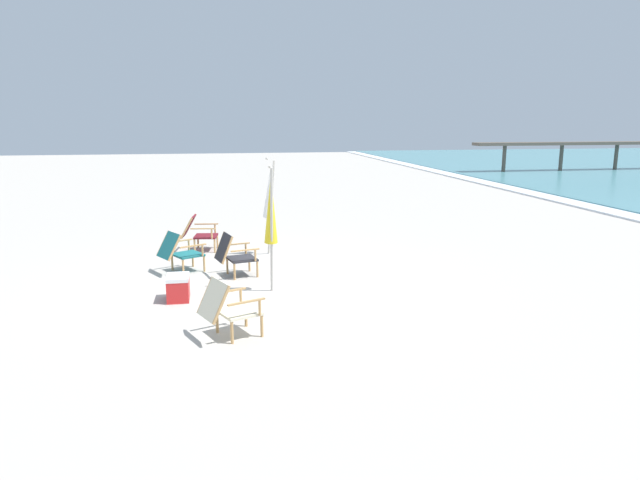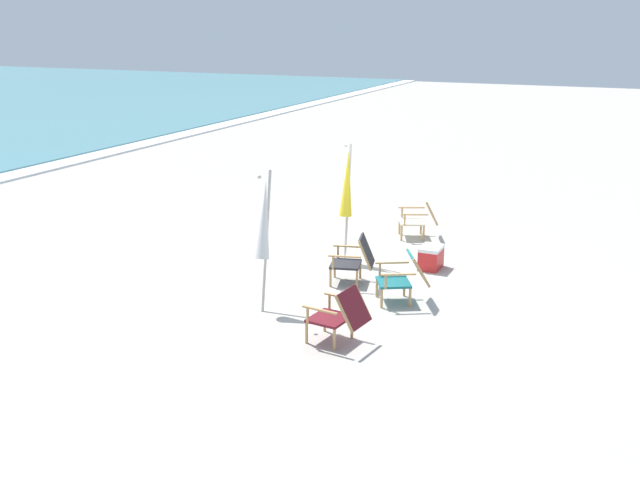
{
  "view_description": "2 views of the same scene",
  "coord_description": "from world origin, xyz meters",
  "px_view_note": "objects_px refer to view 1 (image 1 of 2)",
  "views": [
    {
      "loc": [
        10.1,
        -0.58,
        2.82
      ],
      "look_at": [
        -0.02,
        1.29,
        0.65
      ],
      "focal_mm": 32.0,
      "sensor_mm": 36.0,
      "label": 1
    },
    {
      "loc": [
        -10.96,
        -4.51,
        4.17
      ],
      "look_at": [
        -0.27,
        0.28,
        0.7
      ],
      "focal_mm": 42.0,
      "sensor_mm": 36.0,
      "label": 2
    }
  ],
  "objects_px": {
    "beach_chair_far_center": "(198,232)",
    "beach_chair_front_right": "(234,254)",
    "beach_chair_back_right": "(179,251)",
    "beach_chair_mid_center": "(227,307)",
    "umbrella_furled_white": "(270,192)",
    "umbrella_furled_yellow": "(271,210)",
    "cooler_box": "(178,288)"
  },
  "relations": [
    {
      "from": "beach_chair_far_center",
      "to": "beach_chair_back_right",
      "type": "height_order",
      "value": "beach_chair_far_center"
    },
    {
      "from": "beach_chair_front_right",
      "to": "beach_chair_back_right",
      "type": "xyz_separation_m",
      "value": [
        -0.47,
        -1.0,
        -0.01
      ]
    },
    {
      "from": "beach_chair_back_right",
      "to": "cooler_box",
      "type": "xyz_separation_m",
      "value": [
        1.71,
        0.07,
        -0.22
      ]
    },
    {
      "from": "beach_chair_far_center",
      "to": "beach_chair_front_right",
      "type": "distance_m",
      "value": 2.39
    },
    {
      "from": "umbrella_furled_yellow",
      "to": "beach_chair_back_right",
      "type": "bearing_deg",
      "value": -134.43
    },
    {
      "from": "beach_chair_far_center",
      "to": "umbrella_furled_white",
      "type": "xyz_separation_m",
      "value": [
        0.74,
        1.52,
        0.93
      ]
    },
    {
      "from": "beach_chair_far_center",
      "to": "umbrella_furled_white",
      "type": "relative_size",
      "value": 0.4
    },
    {
      "from": "beach_chair_back_right",
      "to": "umbrella_furled_white",
      "type": "height_order",
      "value": "umbrella_furled_white"
    },
    {
      "from": "beach_chair_front_right",
      "to": "cooler_box",
      "type": "distance_m",
      "value": 1.57
    },
    {
      "from": "umbrella_furled_white",
      "to": "beach_chair_back_right",
      "type": "bearing_deg",
      "value": -59.46
    },
    {
      "from": "beach_chair_front_right",
      "to": "beach_chair_back_right",
      "type": "distance_m",
      "value": 1.1
    },
    {
      "from": "beach_chair_back_right",
      "to": "umbrella_furled_white",
      "type": "bearing_deg",
      "value": 120.54
    },
    {
      "from": "umbrella_furled_yellow",
      "to": "umbrella_furled_white",
      "type": "relative_size",
      "value": 1.02
    },
    {
      "from": "beach_chair_front_right",
      "to": "beach_chair_mid_center",
      "type": "distance_m",
      "value": 3.02
    },
    {
      "from": "umbrella_furled_yellow",
      "to": "cooler_box",
      "type": "bearing_deg",
      "value": -84.28
    },
    {
      "from": "beach_chair_far_center",
      "to": "umbrella_furled_white",
      "type": "height_order",
      "value": "umbrella_furled_white"
    },
    {
      "from": "beach_chair_front_right",
      "to": "beach_chair_mid_center",
      "type": "bearing_deg",
      "value": -3.53
    },
    {
      "from": "umbrella_furled_yellow",
      "to": "umbrella_furled_white",
      "type": "height_order",
      "value": "umbrella_furled_yellow"
    },
    {
      "from": "beach_chair_back_right",
      "to": "beach_chair_front_right",
      "type": "bearing_deg",
      "value": 64.78
    },
    {
      "from": "beach_chair_far_center",
      "to": "beach_chair_back_right",
      "type": "distance_m",
      "value": 1.84
    },
    {
      "from": "umbrella_furled_yellow",
      "to": "cooler_box",
      "type": "distance_m",
      "value": 1.93
    },
    {
      "from": "beach_chair_far_center",
      "to": "umbrella_furled_yellow",
      "type": "relative_size",
      "value": 0.39
    },
    {
      "from": "beach_chair_far_center",
      "to": "beach_chair_front_right",
      "type": "bearing_deg",
      "value": 16.86
    },
    {
      "from": "beach_chair_far_center",
      "to": "beach_chair_front_right",
      "type": "relative_size",
      "value": 1.0
    },
    {
      "from": "beach_chair_mid_center",
      "to": "umbrella_furled_white",
      "type": "bearing_deg",
      "value": 167.47
    },
    {
      "from": "beach_chair_front_right",
      "to": "umbrella_furled_white",
      "type": "height_order",
      "value": "umbrella_furled_white"
    },
    {
      "from": "beach_chair_front_right",
      "to": "beach_chair_far_center",
      "type": "bearing_deg",
      "value": -163.14
    },
    {
      "from": "beach_chair_front_right",
      "to": "beach_chair_mid_center",
      "type": "height_order",
      "value": "beach_chair_front_right"
    },
    {
      "from": "beach_chair_far_center",
      "to": "umbrella_furled_yellow",
      "type": "height_order",
      "value": "umbrella_furled_yellow"
    },
    {
      "from": "beach_chair_mid_center",
      "to": "cooler_box",
      "type": "height_order",
      "value": "beach_chair_mid_center"
    },
    {
      "from": "cooler_box",
      "to": "umbrella_furled_yellow",
      "type": "bearing_deg",
      "value": 95.72
    },
    {
      "from": "beach_chair_far_center",
      "to": "umbrella_furled_white",
      "type": "distance_m",
      "value": 1.93
    }
  ]
}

